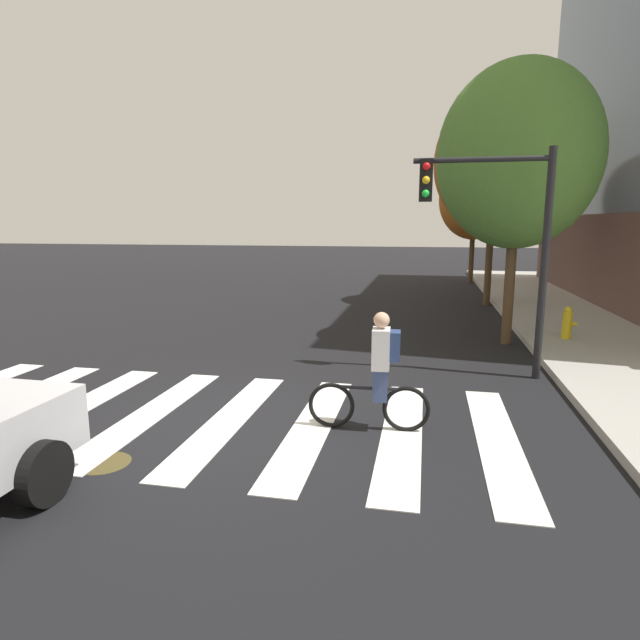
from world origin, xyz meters
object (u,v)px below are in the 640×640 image
street_tree_mid (495,163)px  street_tree_far (474,199)px  street_tree_near (518,156)px  manhole_cover (104,463)px  fire_hydrant (567,323)px  cyclist (378,372)px  traffic_light_near (499,224)px

street_tree_mid → street_tree_far: 7.34m
street_tree_near → street_tree_far: bearing=89.1°
manhole_cover → fire_hydrant: bearing=47.9°
cyclist → street_tree_near: size_ratio=0.26×
traffic_light_near → cyclist: bearing=-121.1°
cyclist → traffic_light_near: size_ratio=0.41×
manhole_cover → street_tree_mid: 15.99m
cyclist → street_tree_near: 7.42m
manhole_cover → street_tree_near: street_tree_near is taller
traffic_light_near → street_tree_far: bearing=86.9°
fire_hydrant → manhole_cover: bearing=-132.1°
cyclist → street_tree_mid: bearing=77.3°
street_tree_mid → street_tree_far: (0.00, 7.29, -0.89)m
fire_hydrant → cyclist: bearing=-122.6°
fire_hydrant → street_tree_far: bearing=95.1°
traffic_light_near → street_tree_mid: (0.90, 9.21, 2.05)m
cyclist → street_tree_mid: size_ratio=0.24×
traffic_light_near → street_tree_mid: street_tree_mid is taller
fire_hydrant → street_tree_far: street_tree_far is taller
cyclist → street_tree_far: street_tree_far is taller
manhole_cover → fire_hydrant: fire_hydrant is taller
cyclist → street_tree_far: size_ratio=0.29×
cyclist → street_tree_near: bearing=66.9°
manhole_cover → fire_hydrant: 10.66m
traffic_light_near → street_tree_far: street_tree_far is taller
cyclist → street_tree_near: (2.56, 6.01, 3.53)m
street_tree_near → street_tree_mid: street_tree_mid is taller
fire_hydrant → street_tree_mid: (-1.19, 6.11, 4.38)m
street_tree_mid → traffic_light_near: bearing=-95.6°
manhole_cover → traffic_light_near: traffic_light_near is taller
traffic_light_near → manhole_cover: bearing=-136.3°
street_tree_near → manhole_cover: bearing=-126.6°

